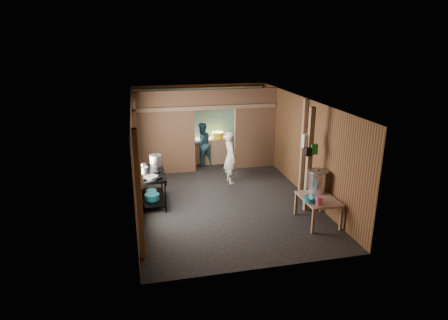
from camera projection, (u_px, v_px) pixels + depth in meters
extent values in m
cube|color=black|center=(222.00, 196.00, 10.50)|extent=(4.50, 7.00, 0.00)
cube|color=#484543|center=(222.00, 101.00, 9.70)|extent=(4.50, 7.00, 0.00)
cube|color=brown|center=(200.00, 122.00, 13.35)|extent=(4.50, 0.00, 2.60)
cube|color=brown|center=(265.00, 205.00, 6.85)|extent=(4.50, 0.00, 2.60)
cube|color=brown|center=(134.00, 156.00, 9.62)|extent=(0.00, 7.00, 2.60)
cube|color=brown|center=(302.00, 145.00, 10.57)|extent=(0.00, 7.00, 2.60)
cube|color=brown|center=(165.00, 133.00, 11.86)|extent=(1.85, 0.10, 2.60)
cube|color=brown|center=(255.00, 129.00, 12.47)|extent=(1.35, 0.10, 2.60)
cube|color=brown|center=(215.00, 99.00, 11.88)|extent=(1.30, 0.10, 0.60)
cube|color=#72BDC0|center=(201.00, 124.00, 13.31)|extent=(4.40, 0.06, 2.50)
cube|color=#9C7959|center=(212.00, 151.00, 13.17)|extent=(1.20, 0.50, 0.85)
cylinder|color=beige|center=(208.00, 105.00, 13.12)|extent=(0.20, 0.03, 0.20)
cube|color=#9C7959|center=(139.00, 196.00, 7.23)|extent=(0.10, 0.12, 2.60)
cube|color=#9C7959|center=(138.00, 166.00, 8.90)|extent=(0.10, 0.12, 2.60)
cube|color=#9C7959|center=(137.00, 143.00, 10.75)|extent=(0.10, 0.12, 2.60)
cube|color=#9C7959|center=(303.00, 147.00, 10.37)|extent=(0.10, 0.12, 2.60)
cube|color=#9C7959|center=(309.00, 161.00, 9.28)|extent=(0.12, 0.12, 2.60)
cube|color=#9C7959|center=(207.00, 108.00, 11.86)|extent=(4.40, 0.12, 0.12)
cylinder|color=gray|center=(135.00, 138.00, 9.90)|extent=(0.03, 0.34, 0.34)
cylinder|color=black|center=(135.00, 138.00, 10.30)|extent=(0.03, 0.30, 0.30)
cube|color=#9C7959|center=(140.00, 182.00, 7.67)|extent=(0.14, 0.80, 0.03)
cylinder|color=beige|center=(140.00, 183.00, 7.41)|extent=(0.07, 0.07, 0.10)
cylinder|color=yellow|center=(139.00, 179.00, 7.65)|extent=(0.08, 0.08, 0.10)
cylinder|color=#208A26|center=(139.00, 175.00, 7.85)|extent=(0.06, 0.06, 0.10)
cube|color=beige|center=(307.00, 141.00, 9.20)|extent=(0.22, 0.15, 0.32)
cube|color=#208A26|center=(314.00, 149.00, 9.15)|extent=(0.16, 0.12, 0.24)
cube|color=black|center=(308.00, 152.00, 9.12)|extent=(0.14, 0.10, 0.20)
cylinder|color=silver|center=(143.00, 166.00, 10.19)|extent=(0.21, 0.21, 0.10)
cylinder|color=#1B6F79|center=(152.00, 197.00, 9.87)|extent=(0.37, 0.37, 0.15)
cylinder|color=#1B6F79|center=(152.00, 192.00, 10.21)|extent=(0.28, 0.28, 0.11)
cylinder|color=#1B6F79|center=(311.00, 199.00, 8.68)|extent=(0.37, 0.37, 0.12)
cylinder|color=#D34E79|center=(319.00, 201.00, 8.52)|extent=(0.18, 0.18, 0.17)
cube|color=silver|center=(325.00, 207.00, 8.38)|extent=(0.30, 0.12, 0.01)
cylinder|color=yellow|center=(218.00, 135.00, 13.05)|extent=(0.38, 0.38, 0.21)
cylinder|color=red|center=(207.00, 137.00, 12.98)|extent=(0.12, 0.12, 0.14)
imported|color=beige|center=(230.00, 157.00, 11.29)|extent=(0.41, 0.59, 1.55)
imported|color=#2A5A6B|center=(202.00, 144.00, 12.81)|extent=(0.88, 0.80, 1.48)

